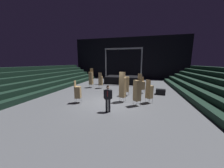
% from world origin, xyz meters
% --- Properties ---
extents(ground_plane, '(22.00, 30.00, 0.10)m').
position_xyz_m(ground_plane, '(0.00, 0.00, -0.05)').
color(ground_plane, '#515459').
extents(arena_end_wall, '(22.00, 0.30, 8.00)m').
position_xyz_m(arena_end_wall, '(0.00, 15.00, 4.00)').
color(arena_end_wall, black).
rests_on(arena_end_wall, ground_plane).
extents(bleacher_bank_left, '(4.50, 24.00, 2.70)m').
position_xyz_m(bleacher_bank_left, '(-8.75, 1.00, 1.35)').
color(bleacher_bank_left, black).
rests_on(bleacher_bank_left, ground_plane).
extents(stage_riser, '(5.62, 3.34, 5.20)m').
position_xyz_m(stage_riser, '(0.00, 9.40, 0.61)').
color(stage_riser, black).
rests_on(stage_riser, ground_plane).
extents(man_with_tie, '(0.57, 0.24, 1.77)m').
position_xyz_m(man_with_tie, '(0.58, -1.95, 1.00)').
color(man_with_tie, black).
rests_on(man_with_tie, ground_plane).
extents(chair_stack_front_left, '(0.62, 0.62, 1.88)m').
position_xyz_m(chair_stack_front_left, '(3.26, 0.51, 0.94)').
color(chair_stack_front_left, '#B2B5BA').
rests_on(chair_stack_front_left, ground_plane).
extents(chair_stack_front_right, '(0.53, 0.53, 1.79)m').
position_xyz_m(chair_stack_front_right, '(-2.21, -0.82, 0.90)').
color(chair_stack_front_right, '#B2B5BA').
rests_on(chair_stack_front_right, ground_plane).
extents(chair_stack_mid_left, '(0.44, 0.44, 1.96)m').
position_xyz_m(chair_stack_mid_left, '(-2.28, 4.83, 0.98)').
color(chair_stack_mid_left, '#B2B5BA').
rests_on(chair_stack_mid_left, ground_plane).
extents(chair_stack_mid_right, '(0.55, 0.55, 2.48)m').
position_xyz_m(chair_stack_mid_right, '(1.18, 0.28, 1.24)').
color(chair_stack_mid_right, '#B2B5BA').
rests_on(chair_stack_mid_right, ground_plane).
extents(chair_stack_mid_centre, '(0.62, 0.62, 2.39)m').
position_xyz_m(chair_stack_mid_centre, '(2.36, -0.35, 1.19)').
color(chair_stack_mid_centre, '#B2B5BA').
rests_on(chair_stack_mid_centre, ground_plane).
extents(chair_stack_rear_left, '(0.49, 0.49, 2.48)m').
position_xyz_m(chair_stack_rear_left, '(-3.61, 4.94, 1.24)').
color(chair_stack_rear_left, '#B2B5BA').
rests_on(chair_stack_rear_left, ground_plane).
extents(chair_stack_rear_right, '(0.46, 0.46, 2.31)m').
position_xyz_m(chair_stack_rear_right, '(1.26, 2.23, 1.15)').
color(chair_stack_rear_right, '#B2B5BA').
rests_on(chair_stack_rear_right, ground_plane).
extents(chair_stack_rear_centre, '(0.57, 0.57, 1.71)m').
position_xyz_m(chair_stack_rear_centre, '(2.74, 3.56, 0.86)').
color(chair_stack_rear_centre, '#B2B5BA').
rests_on(chair_stack_rear_centre, ground_plane).
extents(equipment_road_case, '(0.98, 0.73, 0.53)m').
position_xyz_m(equipment_road_case, '(4.56, 3.48, 0.27)').
color(equipment_road_case, black).
rests_on(equipment_road_case, ground_plane).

